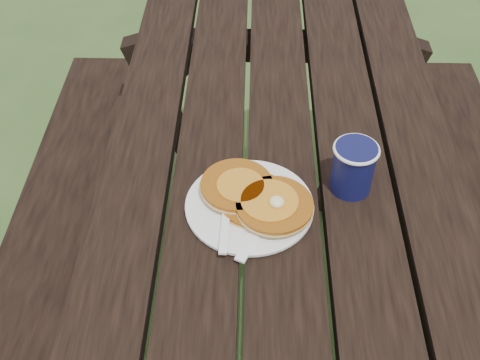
{
  "coord_description": "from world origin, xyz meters",
  "views": [
    {
      "loc": [
        -0.06,
        -0.84,
        1.62
      ],
      "look_at": [
        -0.08,
        -0.03,
        0.8
      ],
      "focal_mm": 45.0,
      "sensor_mm": 36.0,
      "label": 1
    }
  ],
  "objects_px": {
    "picnic_table": "(274,296)",
    "pancake_stack": "(256,197)",
    "plate": "(249,206)",
    "coffee_cup": "(354,166)"
  },
  "relations": [
    {
      "from": "pancake_stack",
      "to": "plate",
      "type": "bearing_deg",
      "value": -154.55
    },
    {
      "from": "plate",
      "to": "coffee_cup",
      "type": "height_order",
      "value": "coffee_cup"
    },
    {
      "from": "picnic_table",
      "to": "pancake_stack",
      "type": "bearing_deg",
      "value": -136.21
    },
    {
      "from": "pancake_stack",
      "to": "coffee_cup",
      "type": "bearing_deg",
      "value": 16.38
    },
    {
      "from": "plate",
      "to": "coffee_cup",
      "type": "bearing_deg",
      "value": 17.01
    },
    {
      "from": "plate",
      "to": "pancake_stack",
      "type": "bearing_deg",
      "value": 25.45
    },
    {
      "from": "coffee_cup",
      "to": "plate",
      "type": "bearing_deg",
      "value": -162.99
    },
    {
      "from": "picnic_table",
      "to": "plate",
      "type": "relative_size",
      "value": 7.42
    },
    {
      "from": "plate",
      "to": "coffee_cup",
      "type": "relative_size",
      "value": 2.26
    },
    {
      "from": "picnic_table",
      "to": "coffee_cup",
      "type": "bearing_deg",
      "value": 2.4
    }
  ]
}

